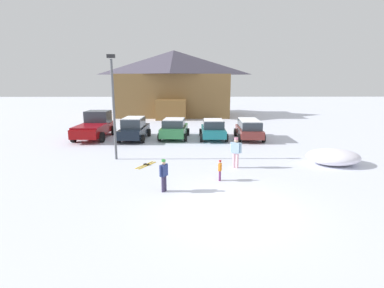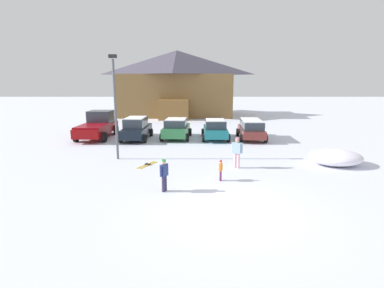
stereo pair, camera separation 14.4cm
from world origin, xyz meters
name	(u,v)px [view 1 (the left image)]	position (x,y,z in m)	size (l,w,h in m)	color
ground	(229,209)	(0.00, 0.00, 0.00)	(160.00, 160.00, 0.00)	silver
ski_lodge	(174,83)	(-3.42, 31.42, 4.39)	(15.27, 11.75, 8.64)	brown
parked_black_sedan	(134,129)	(-5.82, 13.42, 0.89)	(2.21, 4.64, 1.80)	black
parked_green_coupe	(174,128)	(-2.64, 13.86, 0.83)	(2.49, 4.32, 1.64)	#2C7441
parked_teal_hatchback	(213,129)	(0.52, 13.59, 0.81)	(2.20, 4.16, 1.60)	#1A767E
parked_maroon_van	(249,128)	(3.42, 13.53, 0.86)	(2.25, 4.48, 1.59)	maroon
pickup_truck	(95,126)	(-9.17, 14.29, 0.99)	(2.57, 5.62, 2.15)	maroon
skier_adult_in_blue_parka	(236,151)	(1.06, 5.32, 0.94)	(0.58, 0.38, 1.67)	beige
skier_teen_in_navy_coat	(164,174)	(-2.53, 1.81, 0.79)	(0.35, 0.45, 1.41)	#372E4C
skier_child_in_orange_jacket	(220,169)	(-0.01, 3.21, 0.56)	(0.20, 0.36, 0.99)	#6B2F63
pair_of_skis	(146,165)	(-3.86, 5.86, 0.02)	(1.02, 1.59, 0.08)	gold
lamp_post	(113,102)	(-5.84, 7.24, 3.40)	(0.44, 0.24, 6.09)	#515459
plowed_snow_pile	(333,157)	(6.68, 5.97, 0.42)	(2.97, 2.37, 0.85)	white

